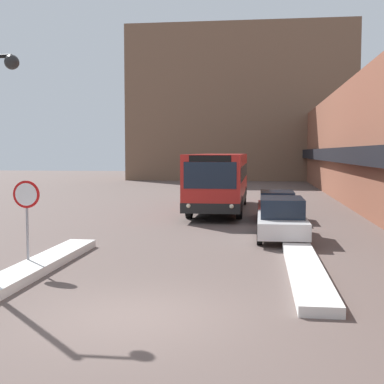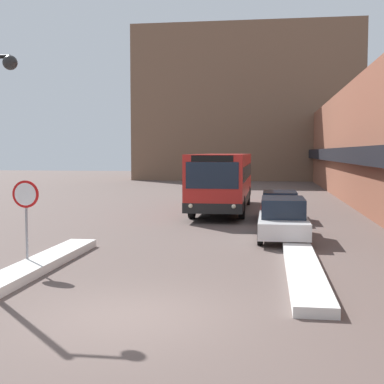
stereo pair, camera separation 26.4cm
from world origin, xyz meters
TOP-DOWN VIEW (x-y plane):
  - ground_plane at (0.00, 0.00)m, footprint 160.00×160.00m
  - building_backdrop_far at (0.00, 53.83)m, footprint 26.00×8.00m
  - snow_bank_left at (-3.60, 3.33)m, footprint 0.90×8.13m
  - snow_bank_right at (3.60, 4.01)m, footprint 0.90×7.45m
  - city_bus at (0.19, 19.18)m, footprint 2.71×11.62m
  - parked_car_front at (3.20, 9.92)m, footprint 1.81×4.51m
  - parked_car_back at (3.20, 15.54)m, footprint 1.81×4.27m
  - stop_sign at (-3.98, 3.87)m, footprint 0.76×0.08m

SIDE VIEW (x-z plane):
  - ground_plane at x=0.00m, z-range 0.00..0.00m
  - snow_bank_right at x=3.60m, z-range 0.00..0.23m
  - snow_bank_left at x=-3.60m, z-range 0.00..0.24m
  - parked_car_back at x=3.20m, z-range 0.01..1.37m
  - parked_car_front at x=3.20m, z-range 0.00..1.53m
  - city_bus at x=0.19m, z-range 0.16..3.28m
  - stop_sign at x=-3.98m, z-range 0.55..2.99m
  - building_backdrop_far at x=0.00m, z-range 0.00..17.69m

